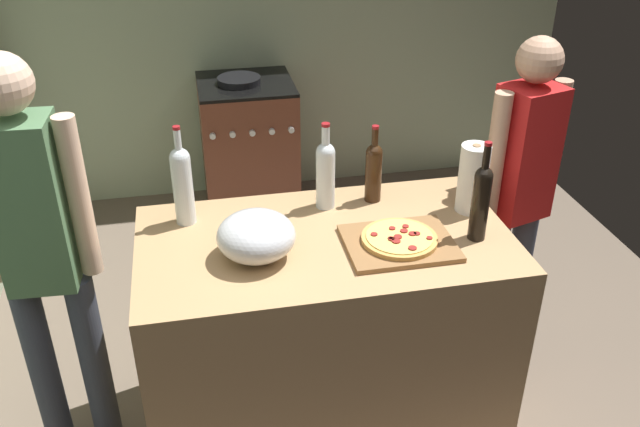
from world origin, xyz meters
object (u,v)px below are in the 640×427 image
object	(u,v)px
paper_towel_roll	(473,179)
person_in_stripes	(40,248)
wine_bottle_amber	(374,169)
mixing_bowl	(256,236)
wine_bottle_clear	(182,182)
wine_bottle_dark	(481,199)
pizza	(399,238)
person_in_red	(519,188)
stove	(249,148)
wine_bottle_green	(325,171)

from	to	relation	value
paper_towel_roll	person_in_stripes	xyz separation A→B (m)	(-1.64, -0.04, -0.09)
paper_towel_roll	person_in_stripes	distance (m)	1.64
wine_bottle_amber	mixing_bowl	bearing A→B (deg)	-147.45
wine_bottle_clear	wine_bottle_amber	bearing A→B (deg)	2.18
mixing_bowl	wine_bottle_dark	bearing A→B (deg)	-2.51
paper_towel_roll	wine_bottle_clear	xyz separation A→B (m)	(-1.12, 0.13, 0.03)
paper_towel_roll	person_in_stripes	world-z (taller)	person_in_stripes
pizza	wine_bottle_amber	size ratio (longest dim) A/B	0.85
mixing_bowl	person_in_red	size ratio (longest dim) A/B	0.18
stove	wine_bottle_green	bearing A→B (deg)	-84.87
wine_bottle_green	wine_bottle_dark	size ratio (longest dim) A/B	0.92
mixing_bowl	paper_towel_roll	size ratio (longest dim) A/B	0.99
paper_towel_roll	stove	world-z (taller)	paper_towel_roll
wine_bottle_clear	person_in_red	world-z (taller)	person_in_red
wine_bottle_green	stove	xyz separation A→B (m)	(-0.15, 1.69, -0.63)
mixing_bowl	person_in_stripes	world-z (taller)	person_in_stripes
pizza	wine_bottle_clear	bearing A→B (deg)	156.38
paper_towel_roll	wine_bottle_green	world-z (taller)	wine_bottle_green
pizza	wine_bottle_clear	xyz separation A→B (m)	(-0.77, 0.33, 0.14)
wine_bottle_dark	person_in_stripes	bearing A→B (deg)	173.95
wine_bottle_green	stove	size ratio (longest dim) A/B	0.38
mixing_bowl	person_in_stripes	distance (m)	0.77
wine_bottle_dark	mixing_bowl	bearing A→B (deg)	177.49
pizza	person_in_stripes	world-z (taller)	person_in_stripes
wine_bottle_amber	paper_towel_roll	bearing A→B (deg)	-23.97
person_in_red	mixing_bowl	bearing A→B (deg)	-163.55
paper_towel_roll	person_in_red	xyz separation A→B (m)	(0.31, 0.18, -0.17)
wine_bottle_green	wine_bottle_clear	world-z (taller)	wine_bottle_clear
wine_bottle_green	person_in_stripes	xyz separation A→B (m)	(-1.07, -0.19, -0.10)
paper_towel_roll	wine_bottle_green	xyz separation A→B (m)	(-0.56, 0.15, 0.02)
mixing_bowl	person_in_stripes	size ratio (longest dim) A/B	0.17
mixing_bowl	person_in_red	bearing A→B (deg)	16.45
person_in_stripes	pizza	bearing A→B (deg)	-7.21
pizza	wine_bottle_dark	distance (m)	0.33
mixing_bowl	person_in_stripes	xyz separation A→B (m)	(-0.75, 0.13, -0.03)
pizza	mixing_bowl	size ratio (longest dim) A/B	1.00
wine_bottle_dark	person_in_red	xyz separation A→B (m)	(0.37, 0.39, -0.19)
pizza	wine_bottle_amber	xyz separation A→B (m)	(-0.00, 0.36, 0.11)
wine_bottle_clear	stove	world-z (taller)	wine_bottle_clear
stove	wine_bottle_amber	bearing A→B (deg)	-78.04
wine_bottle_amber	person_in_red	distance (m)	0.69
paper_towel_roll	person_in_stripes	bearing A→B (deg)	-178.55
wine_bottle_green	person_in_stripes	size ratio (longest dim) A/B	0.21
mixing_bowl	person_in_red	world-z (taller)	person_in_red
wine_bottle_amber	person_in_red	world-z (taller)	person_in_red
pizza	wine_bottle_amber	distance (m)	0.38
person_in_stripes	mixing_bowl	bearing A→B (deg)	-9.87
wine_bottle_dark	person_in_red	bearing A→B (deg)	46.61
pizza	person_in_red	distance (m)	0.77
wine_bottle_clear	stove	distance (m)	1.87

